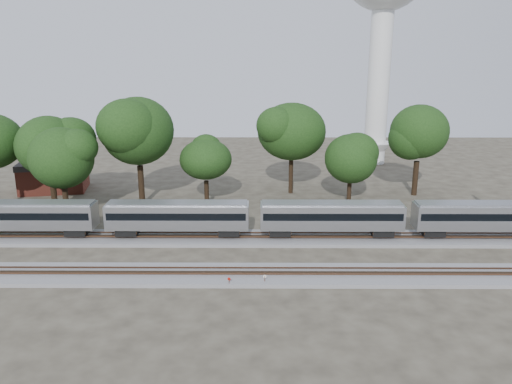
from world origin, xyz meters
TOP-DOWN VIEW (x-y plane):
  - ground at (0.00, 0.00)m, footprint 160.00×160.00m
  - track_far at (0.00, 6.00)m, footprint 160.00×5.00m
  - track_near at (0.00, -4.00)m, footprint 160.00×5.00m
  - train at (13.61, 6.00)m, footprint 120.94×2.94m
  - switch_stand_red at (2.34, -6.25)m, footprint 0.31×0.14m
  - switch_stand_white at (5.66, -5.80)m, footprint 0.33×0.06m
  - switch_lever at (7.63, -5.23)m, footprint 0.57×0.46m
  - water_tower at (27.98, 48.81)m, footprint 14.74×14.74m
  - brick_building at (-27.38, 27.88)m, footprint 10.94×8.60m
  - tree_1 at (-23.42, 17.83)m, footprint 9.17×9.17m
  - tree_2 at (-20.36, 14.17)m, footprint 8.18×8.18m
  - tree_3 at (-11.71, 20.10)m, footprint 10.85×10.85m
  - tree_4 at (-2.35, 19.76)m, footprint 6.87×6.87m
  - tree_5 at (10.08, 26.53)m, footprint 9.79×9.79m
  - tree_6 at (18.18, 20.87)m, footprint 6.74×6.74m
  - tree_7 at (29.05, 25.45)m, footprint 9.97×9.97m

SIDE VIEW (x-z plane):
  - ground at x=0.00m, z-range 0.00..0.00m
  - switch_lever at x=7.63m, z-range 0.00..0.30m
  - track_far at x=0.00m, z-range -0.16..0.57m
  - track_near at x=0.00m, z-range -0.16..0.57m
  - switch_stand_red at x=2.34m, z-range 0.14..1.14m
  - switch_stand_white at x=5.66m, z-range 0.15..1.20m
  - brick_building at x=-27.38m, z-range 0.02..4.75m
  - train at x=13.61m, z-range 0.90..5.23m
  - tree_6 at x=18.18m, z-range 1.85..11.36m
  - tree_4 at x=-2.35m, z-range 1.89..11.58m
  - tree_2 at x=-20.36m, z-range 2.26..13.80m
  - tree_1 at x=-23.42m, z-range 2.54..15.46m
  - tree_5 at x=10.08m, z-range 2.72..16.51m
  - tree_7 at x=29.05m, z-range 2.77..16.83m
  - tree_3 at x=-11.71m, z-range 3.02..18.31m
  - water_tower at x=27.98m, z-range 9.82..50.62m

